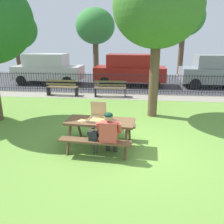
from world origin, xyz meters
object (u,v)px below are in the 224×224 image
object	(u,v)px
far_tree_center	(184,18)
adult_at_table	(109,132)
parked_car_center	(218,71)
far_tree_left	(15,30)
park_bench_center	(110,89)
tree_midground_right	(158,8)
parked_car_left	(129,70)
child_at_table	(94,138)
pizza_box_open	(97,117)
park_bench_left	(62,88)
picnic_table_foreground	(100,127)
pizza_slice_on_table	(82,121)
far_tree_midleft	(95,27)
parked_car_far_left	(48,68)

from	to	relation	value
far_tree_center	adult_at_table	bearing A→B (deg)	-105.50
parked_car_center	far_tree_left	xyz separation A→B (m)	(-15.56, 5.54, 2.62)
park_bench_center	tree_midground_right	distance (m)	4.87
park_bench_center	parked_car_left	bearing A→B (deg)	75.01
child_at_table	tree_midground_right	distance (m)	5.08
pizza_box_open	park_bench_left	bearing A→B (deg)	116.39
park_bench_left	park_bench_center	xyz separation A→B (m)	(2.52, 0.00, 0.00)
picnic_table_foreground	far_tree_center	bearing A→B (deg)	72.86
pizza_slice_on_table	far_tree_midleft	size ratio (longest dim) A/B	0.05
adult_at_table	parked_car_center	world-z (taller)	parked_car_center
child_at_table	parked_car_far_left	bearing A→B (deg)	116.78
adult_at_table	parked_car_left	distance (m)	9.51
pizza_box_open	far_tree_midleft	size ratio (longest dim) A/B	0.09
child_at_table	parked_car_far_left	world-z (taller)	parked_car_far_left
parked_car_far_left	park_bench_left	bearing A→B (deg)	-58.62
far_tree_left	parked_car_left	bearing A→B (deg)	-28.45
picnic_table_foreground	tree_midground_right	size ratio (longest dim) A/B	0.36
picnic_table_foreground	parked_car_far_left	distance (m)	10.23
pizza_slice_on_table	park_bench_center	xyz separation A→B (m)	(0.07, 5.88, -0.36)
far_tree_left	far_tree_midleft	distance (m)	7.10
far_tree_midleft	parked_car_center	bearing A→B (deg)	-33.23
picnic_table_foreground	adult_at_table	xyz separation A→B (m)	(0.30, -0.52, 0.06)
picnic_table_foreground	parked_car_left	world-z (taller)	parked_car_left
park_bench_left	far_tree_left	xyz separation A→B (m)	(-6.85, 8.72, 3.21)
park_bench_center	far_tree_left	distance (m)	13.20
park_bench_left	far_tree_left	distance (m)	11.54
far_tree_left	adult_at_table	bearing A→B (deg)	-56.15
far_tree_left	far_tree_center	world-z (taller)	far_tree_center
picnic_table_foreground	parked_car_far_left	size ratio (longest dim) A/B	0.43
park_bench_center	parked_car_left	size ratio (longest dim) A/B	0.37
picnic_table_foreground	child_at_table	world-z (taller)	child_at_table
pizza_slice_on_table	parked_car_far_left	world-z (taller)	parked_car_far_left
park_bench_left	far_tree_midleft	xyz separation A→B (m)	(0.25, 8.72, 3.41)
child_at_table	far_tree_midleft	xyz separation A→B (m)	(-2.61, 15.05, 3.33)
parked_car_far_left	far_tree_center	bearing A→B (deg)	30.63
picnic_table_foreground	park_bench_left	size ratio (longest dim) A/B	1.17
tree_midground_right	far_tree_left	xyz separation A→B (m)	(-11.34, 11.58, -0.21)
picnic_table_foreground	pizza_box_open	xyz separation A→B (m)	(-0.08, 0.04, 0.26)
pizza_slice_on_table	parked_car_far_left	distance (m)	10.07
adult_at_table	tree_midground_right	size ratio (longest dim) A/B	0.23
pizza_box_open	far_tree_left	distance (m)	17.65
adult_at_table	far_tree_left	bearing A→B (deg)	123.85
parked_car_left	far_tree_midleft	bearing A→B (deg)	119.42
far_tree_center	pizza_box_open	bearing A→B (deg)	-107.47
pizza_slice_on_table	adult_at_table	world-z (taller)	adult_at_table
adult_at_table	parked_car_left	xyz separation A→B (m)	(0.13, 9.50, 0.35)
pizza_slice_on_table	far_tree_center	world-z (taller)	far_tree_center
parked_car_left	parked_car_center	size ratio (longest dim) A/B	1.00
park_bench_left	parked_car_left	size ratio (longest dim) A/B	0.36
adult_at_table	parked_car_left	world-z (taller)	parked_car_left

